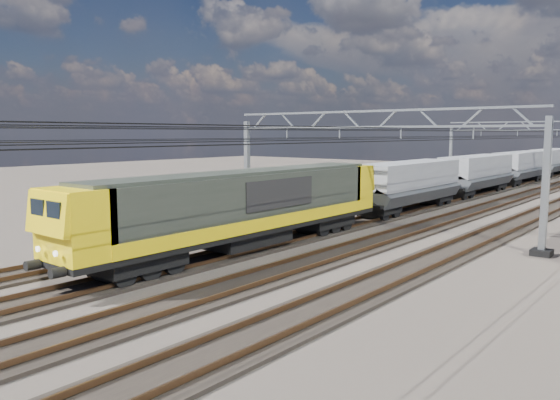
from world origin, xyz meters
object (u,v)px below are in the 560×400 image
Objects in this scene: hopper_wagon_third at (521,165)px; locomotive at (247,205)px; catenary_gantry_mid at (368,166)px; catenary_gantry_far at (536,151)px; hopper_wagon_mid at (477,171)px; hopper_wagon_fourth at (551,160)px; trackside_cabinet at (93,232)px; hopper_wagon_lead at (409,182)px.

locomotive is at bearing -90.00° from hopper_wagon_third.
catenary_gantry_far is (0.00, 36.00, 0.00)m from catenary_gantry_mid.
hopper_wagon_mid is at bearing 90.00° from locomotive.
hopper_wagon_fourth is at bearing 90.00° from hopper_wagon_third.
locomotive reaches higher than hopper_wagon_mid.
hopper_wagon_third is at bearing 93.02° from catenary_gantry_mid.
hopper_wagon_fourth is (-2.00, 16.08, -1.67)m from catenary_gantry_far.
trackside_cabinet is (-6.12, -64.90, -1.28)m from hopper_wagon_fourth.
catenary_gantry_mid is at bearing 76.32° from locomotive.
trackside_cabinet is at bearing -99.52° from hopper_wagon_mid.
catenary_gantry_far is 49.58m from trackside_cabinet.
catenary_gantry_far reaches higher than trackside_cabinet.
hopper_wagon_third is 51.08m from trackside_cabinet.
trackside_cabinet is (-6.12, -50.70, -1.28)m from hopper_wagon_third.
locomotive reaches higher than hopper_wagon_fourth.
trackside_cabinet is (-8.12, -48.82, -2.96)m from catenary_gantry_far.
catenary_gantry_mid is 1.53× the size of hopper_wagon_mid.
hopper_wagon_third is at bearing -90.00° from hopper_wagon_fourth.
hopper_wagon_mid and hopper_wagon_fourth have the same top height.
trackside_cabinet is (-6.12, -36.50, -1.28)m from hopper_wagon_mid.
catenary_gantry_far is 1.53× the size of hopper_wagon_third.
catenary_gantry_far reaches higher than hopper_wagon_lead.
hopper_wagon_lead is 23.16m from trackside_cabinet.
hopper_wagon_fourth is at bearing 90.00° from locomotive.
hopper_wagon_lead reaches higher than trackside_cabinet.
hopper_wagon_lead is at bearing -94.31° from catenary_gantry_far.
locomotive is 60.30m from hopper_wagon_fourth.
hopper_wagon_third is (-2.00, 1.88, -1.67)m from catenary_gantry_far.
catenary_gantry_mid is at bearing -78.08° from hopper_wagon_lead.
hopper_wagon_mid is 10.41× the size of trackside_cabinet.
catenary_gantry_far is at bearing 85.69° from hopper_wagon_lead.
hopper_wagon_fourth is (0.00, 14.20, 0.00)m from hopper_wagon_third.
catenary_gantry_far is at bearing -82.91° from hopper_wagon_fourth.
hopper_wagon_lead is 1.00× the size of hopper_wagon_mid.
hopper_wagon_mid is at bearing -99.22° from catenary_gantry_far.
hopper_wagon_fourth reaches higher than trackside_cabinet.
hopper_wagon_mid is at bearing -90.00° from hopper_wagon_third.
trackside_cabinet is at bearing -105.34° from hopper_wagon_lead.
catenary_gantry_mid reaches higher than trackside_cabinet.
locomotive is (-2.00, -8.22, -1.58)m from catenary_gantry_mid.
hopper_wagon_lead is at bearing -90.00° from hopper_wagon_third.
hopper_wagon_third is at bearing 136.82° from catenary_gantry_far.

